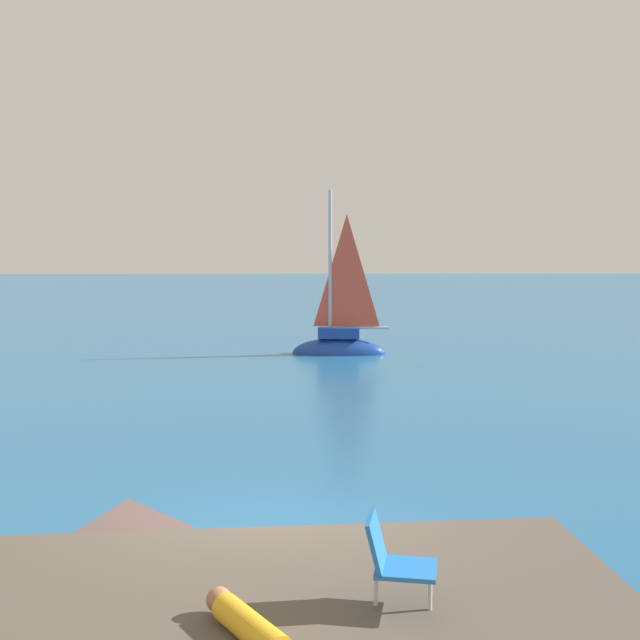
{
  "coord_description": "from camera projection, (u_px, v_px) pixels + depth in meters",
  "views": [
    {
      "loc": [
        0.4,
        -9.81,
        3.89
      ],
      "look_at": [
        1.01,
        13.69,
        1.53
      ],
      "focal_mm": 45.5,
      "sensor_mm": 36.0,
      "label": 1
    }
  ],
  "objects": [
    {
      "name": "beach_chair",
      "position": [
        393.0,
        558.0,
        6.98
      ],
      "size": [
        0.68,
        0.59,
        0.8
      ],
      "rotation": [
        0.0,
        0.0,
        6.09
      ],
      "color": "blue",
      "rests_on": "shore_ledge"
    },
    {
      "name": "person_sunbather",
      "position": [
        259.0,
        635.0,
        6.29
      ],
      "size": [
        1.07,
        1.55,
        0.25
      ],
      "rotation": [
        0.0,
        0.0,
        5.28
      ],
      "color": "gold",
      "rests_on": "shore_ledge"
    },
    {
      "name": "ground_plane",
      "position": [
        268.0,
        551.0,
        10.14
      ],
      "size": [
        160.0,
        160.0,
        0.0
      ],
      "primitive_type": "plane",
      "color": "#236093"
    },
    {
      "name": "boulder_seaward",
      "position": [
        177.0,
        595.0,
        8.88
      ],
      "size": [
        0.61,
        0.74,
        0.44
      ],
      "primitive_type": "cube",
      "rotation": [
        -0.05,
        -0.02,
        1.55
      ],
      "color": "brown",
      "rests_on": "ground"
    },
    {
      "name": "boulder_inland",
      "position": [
        141.0,
        569.0,
        9.58
      ],
      "size": [
        1.9,
        1.86,
        1.22
      ],
      "primitive_type": "cube",
      "rotation": [
        -0.16,
        -0.19,
        2.62
      ],
      "color": "brown",
      "rests_on": "ground"
    },
    {
      "name": "sailboat_near",
      "position": [
        339.0,
        344.0,
        27.44
      ],
      "size": [
        3.31,
        1.32,
        6.05
      ],
      "rotation": [
        0.0,
        0.0,
        3.07
      ],
      "color": "#193D99",
      "rests_on": "ground"
    }
  ]
}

